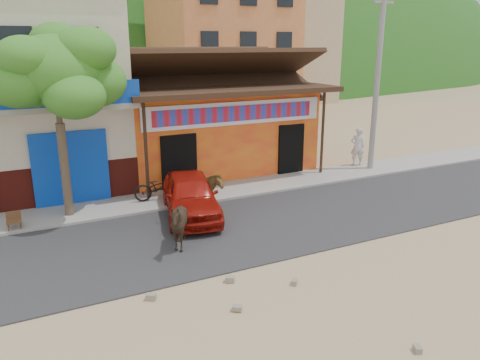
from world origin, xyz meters
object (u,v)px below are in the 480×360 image
(utility_pole, at_px, (377,77))
(cafe_chair_right, at_px, (13,214))
(tree, at_px, (60,123))
(red_car, at_px, (190,195))
(scooter, at_px, (160,187))
(pedestrian, at_px, (358,146))
(cow_tan, at_px, (195,196))
(cow_dark, at_px, (179,225))

(utility_pole, relative_size, cafe_chair_right, 8.92)
(tree, relative_size, cafe_chair_right, 6.69)
(red_car, distance_m, scooter, 1.84)
(pedestrian, bearing_deg, cow_tan, 41.66)
(cow_tan, relative_size, pedestrian, 1.00)
(tree, xyz_separation_m, pedestrian, (12.60, 0.90, -2.14))
(tree, xyz_separation_m, red_car, (3.60, -1.63, -2.38))
(utility_pole, xyz_separation_m, scooter, (-9.70, -0.07, -3.52))
(tree, height_order, cow_tan, tree)
(tree, relative_size, red_car, 1.46)
(tree, xyz_separation_m, utility_pole, (12.80, 0.20, 1.00))
(red_car, height_order, scooter, red_car)
(scooter, bearing_deg, tree, 99.14)
(scooter, relative_size, pedestrian, 1.06)
(cafe_chair_right, bearing_deg, pedestrian, 7.18)
(utility_pole, distance_m, scooter, 10.32)
(tree, height_order, cow_dark, tree)
(tree, height_order, cafe_chair_right, tree)
(cow_tan, relative_size, cow_dark, 1.22)
(red_car, xyz_separation_m, scooter, (-0.50, 1.76, -0.14))
(utility_pole, bearing_deg, pedestrian, 105.95)
(cow_tan, distance_m, cow_dark, 2.42)
(pedestrian, bearing_deg, scooter, 29.03)
(utility_pole, relative_size, scooter, 4.38)
(cow_tan, distance_m, scooter, 2.09)
(cow_dark, xyz_separation_m, red_car, (1.19, 2.30, -0.00))
(red_car, distance_m, pedestrian, 9.35)
(cow_tan, height_order, red_car, cow_tan)
(tree, bearing_deg, cow_dark, -58.49)
(cow_dark, bearing_deg, utility_pole, 89.44)
(cow_dark, height_order, scooter, cow_dark)
(tree, distance_m, cow_dark, 5.18)
(utility_pole, height_order, scooter, utility_pole)
(cow_tan, relative_size, red_car, 0.42)
(tree, xyz_separation_m, cow_dark, (2.41, -3.92, -2.38))
(red_car, bearing_deg, tree, 169.14)
(utility_pole, bearing_deg, cafe_chair_right, -177.23)
(cow_dark, bearing_deg, scooter, 148.09)
(scooter, xyz_separation_m, pedestrian, (9.50, 0.77, 0.38))
(cow_dark, bearing_deg, pedestrian, 93.13)
(utility_pole, xyz_separation_m, red_car, (-9.20, -1.83, -3.38))
(tree, height_order, utility_pole, utility_pole)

